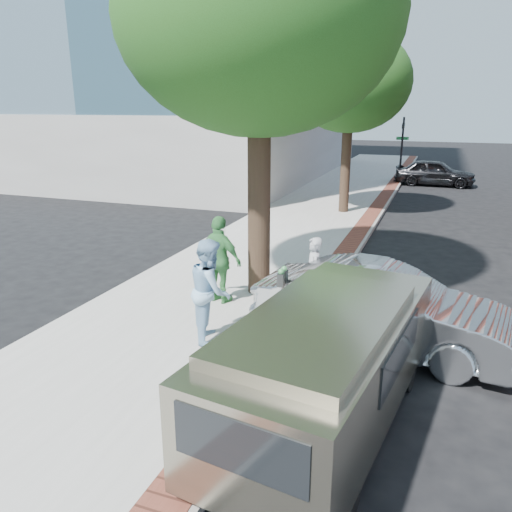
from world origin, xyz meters
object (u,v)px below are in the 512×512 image
at_px(bg_car, 435,173).
at_px(person_gray, 313,274).
at_px(person_officer, 211,290).
at_px(person_green, 220,260).
at_px(van, 330,358).
at_px(sedan_silver, 382,309).
at_px(parking_meter, 282,289).

bearing_deg(bg_car, person_gray, 176.03).
distance_m(person_officer, person_green, 1.87).
bearing_deg(person_green, van, 149.99).
height_order(person_green, van, person_green).
height_order(sedan_silver, van, van).
distance_m(person_officer, van, 3.04).
relative_size(person_gray, person_green, 0.81).
relative_size(person_gray, sedan_silver, 0.34).
bearing_deg(sedan_silver, bg_car, 5.95).
height_order(person_gray, person_green, person_green).
bearing_deg(van, sedan_silver, 88.45).
bearing_deg(person_officer, sedan_silver, -95.97).
bearing_deg(person_gray, person_green, -102.53).
bearing_deg(bg_car, person_officer, 172.93).
height_order(parking_meter, van, van).
xyz_separation_m(parking_meter, person_green, (-1.91, 1.45, -0.07)).
height_order(person_officer, sedan_silver, person_officer).
relative_size(person_gray, van, 0.31).
distance_m(person_green, bg_car, 21.20).
height_order(person_gray, sedan_silver, person_gray).
relative_size(person_green, van, 0.38).
height_order(parking_meter, person_green, person_green).
distance_m(sedan_silver, bg_car, 21.55).
relative_size(bg_car, van, 0.85).
bearing_deg(person_officer, bg_car, -33.18).
bearing_deg(person_officer, van, -145.39).
height_order(sedan_silver, bg_car, sedan_silver).
distance_m(parking_meter, person_officer, 1.34).
bearing_deg(van, person_gray, 115.71).
xyz_separation_m(person_gray, person_green, (-2.05, -0.31, 0.18)).
height_order(person_officer, bg_car, person_officer).
bearing_deg(van, parking_meter, 132.78).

